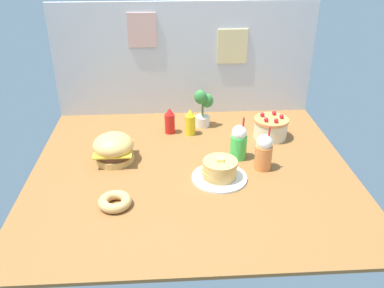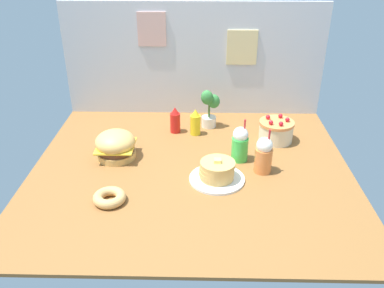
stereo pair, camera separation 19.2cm
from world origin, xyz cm
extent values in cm
cube|color=brown|center=(0.00, 0.00, -1.00)|extent=(198.83, 179.11, 2.00)
cube|color=silver|center=(0.00, 89.06, 43.46)|extent=(198.83, 3.00, 86.92)
cube|color=#D8A599|center=(-31.17, 86.96, 66.98)|extent=(21.06, 1.20, 24.97)
cube|color=beige|center=(36.11, 86.96, 53.80)|extent=(22.80, 1.20, 25.96)
cylinder|color=#DBA859|center=(-49.24, 13.78, 2.20)|extent=(25.41, 25.41, 4.40)
cylinder|color=#59331E|center=(-49.24, 13.78, 6.11)|extent=(23.38, 23.38, 3.42)
cube|color=yellow|center=(-49.24, 13.78, 8.31)|extent=(24.14, 24.14, 0.98)
ellipsoid|color=#E5B260|center=(-49.24, 13.78, 11.36)|extent=(25.92, 25.92, 14.66)
cylinder|color=white|center=(15.87, -12.13, 0.73)|extent=(33.23, 33.23, 1.47)
cylinder|color=#E0AD5B|center=(15.74, -11.92, 2.83)|extent=(20.31, 20.31, 2.74)
cylinder|color=#E0AD5B|center=(15.43, -11.72, 5.57)|extent=(21.33, 21.33, 2.74)
cylinder|color=#E0AD5B|center=(15.69, -12.39, 8.31)|extent=(20.35, 20.35, 2.74)
cylinder|color=#E0AD5B|center=(16.01, -12.23, 11.04)|extent=(20.73, 20.73, 2.74)
cube|color=#F7E072|center=(15.87, -12.13, 13.39)|extent=(4.30, 4.30, 1.95)
cylinder|color=beige|center=(58.65, 40.16, 6.35)|extent=(23.46, 23.46, 12.71)
cylinder|color=#EA8C4C|center=(58.65, 40.16, 13.68)|extent=(24.39, 24.39, 1.95)
sphere|color=red|center=(65.68, 40.16, 16.22)|extent=(3.13, 3.13, 3.13)
sphere|color=red|center=(61.93, 46.38, 16.22)|extent=(3.13, 3.13, 3.13)
sphere|color=red|center=(52.84, 44.13, 16.22)|extent=(3.13, 3.13, 3.13)
sphere|color=red|center=(53.61, 35.25, 16.22)|extent=(3.13, 3.13, 3.13)
sphere|color=red|center=(60.11, 33.28, 16.22)|extent=(3.13, 3.13, 3.13)
cylinder|color=red|center=(-12.89, 52.18, 7.33)|extent=(7.43, 7.43, 14.66)
cone|color=red|center=(-12.89, 52.18, 17.10)|extent=(5.94, 5.94, 4.89)
cylinder|color=yellow|center=(1.92, 48.90, 7.33)|extent=(7.43, 7.43, 14.66)
cone|color=yellow|center=(1.92, 48.90, 17.10)|extent=(5.94, 5.94, 4.89)
cylinder|color=green|center=(31.00, 12.39, 7.82)|extent=(10.75, 10.75, 15.64)
sphere|color=white|center=(31.00, 12.39, 18.32)|extent=(9.77, 9.77, 9.77)
cylinder|color=red|center=(33.15, 12.39, 21.50)|extent=(1.17, 3.56, 15.63)
cylinder|color=orange|center=(44.25, -1.56, 7.82)|extent=(10.75, 10.75, 15.64)
sphere|color=white|center=(44.25, -1.56, 18.32)|extent=(9.77, 9.77, 9.77)
cylinder|color=red|center=(46.40, -1.56, 21.50)|extent=(1.17, 3.41, 15.64)
torus|color=tan|center=(-43.90, -35.46, 2.74)|extent=(18.18, 18.18, 5.47)
torus|color=#8CCC8C|center=(-43.90, -35.46, 3.13)|extent=(17.36, 17.36, 4.65)
cylinder|color=white|center=(11.87, 62.10, 3.91)|extent=(10.75, 10.75, 7.82)
cylinder|color=#4C7238|center=(11.87, 62.10, 14.66)|extent=(1.56, 1.56, 13.68)
ellipsoid|color=#38843D|center=(15.27, 61.68, 20.52)|extent=(8.80, 5.86, 10.75)
ellipsoid|color=#38843D|center=(10.09, 65.02, 22.48)|extent=(8.80, 5.86, 10.75)
ellipsoid|color=#38843D|center=(10.27, 59.08, 24.43)|extent=(8.80, 5.86, 10.75)
camera|label=1|loc=(-13.47, -218.79, 134.79)|focal=38.42mm
camera|label=2|loc=(5.76, -219.16, 134.79)|focal=38.42mm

